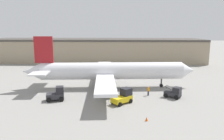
{
  "coord_description": "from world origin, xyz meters",
  "views": [
    {
      "loc": [
        1.75,
        -43.41,
        11.72
      ],
      "look_at": [
        0.0,
        0.0,
        3.66
      ],
      "focal_mm": 35.0,
      "sensor_mm": 36.0,
      "label": 1
    }
  ],
  "objects_px": {
    "pushback_tug": "(123,97)",
    "safety_cone_near": "(147,119)",
    "belt_loader_truck": "(174,92)",
    "ground_crew_worker": "(148,91)",
    "airplane": "(108,71)",
    "baggage_tug": "(57,94)"
  },
  "relations": [
    {
      "from": "pushback_tug",
      "to": "safety_cone_near",
      "type": "xyz_separation_m",
      "value": [
        2.97,
        -6.88,
        -0.81
      ]
    },
    {
      "from": "ground_crew_worker",
      "to": "belt_loader_truck",
      "type": "height_order",
      "value": "belt_loader_truck"
    },
    {
      "from": "ground_crew_worker",
      "to": "baggage_tug",
      "type": "relative_size",
      "value": 0.53
    },
    {
      "from": "ground_crew_worker",
      "to": "safety_cone_near",
      "type": "height_order",
      "value": "ground_crew_worker"
    },
    {
      "from": "safety_cone_near",
      "to": "belt_loader_truck",
      "type": "bearing_deg",
      "value": 59.9
    },
    {
      "from": "airplane",
      "to": "safety_cone_near",
      "type": "xyz_separation_m",
      "value": [
        6.05,
        -16.44,
        -3.11
      ]
    },
    {
      "from": "ground_crew_worker",
      "to": "baggage_tug",
      "type": "bearing_deg",
      "value": -162.19
    },
    {
      "from": "airplane",
      "to": "belt_loader_truck",
      "type": "xyz_separation_m",
      "value": [
        11.92,
        -6.32,
        -2.45
      ]
    },
    {
      "from": "baggage_tug",
      "to": "safety_cone_near",
      "type": "height_order",
      "value": "baggage_tug"
    },
    {
      "from": "airplane",
      "to": "belt_loader_truck",
      "type": "bearing_deg",
      "value": -32.43
    },
    {
      "from": "baggage_tug",
      "to": "safety_cone_near",
      "type": "bearing_deg",
      "value": -44.54
    },
    {
      "from": "airplane",
      "to": "pushback_tug",
      "type": "xyz_separation_m",
      "value": [
        3.08,
        -9.56,
        -2.3
      ]
    },
    {
      "from": "ground_crew_worker",
      "to": "airplane",
      "type": "bearing_deg",
      "value": 151.21
    },
    {
      "from": "ground_crew_worker",
      "to": "pushback_tug",
      "type": "bearing_deg",
      "value": -130.86
    },
    {
      "from": "belt_loader_truck",
      "to": "safety_cone_near",
      "type": "height_order",
      "value": "belt_loader_truck"
    },
    {
      "from": "ground_crew_worker",
      "to": "safety_cone_near",
      "type": "bearing_deg",
      "value": -92.65
    },
    {
      "from": "airplane",
      "to": "baggage_tug",
      "type": "distance_m",
      "value": 12.03
    },
    {
      "from": "airplane",
      "to": "baggage_tug",
      "type": "relative_size",
      "value": 10.87
    },
    {
      "from": "ground_crew_worker",
      "to": "pushback_tug",
      "type": "height_order",
      "value": "pushback_tug"
    },
    {
      "from": "belt_loader_truck",
      "to": "pushback_tug",
      "type": "height_order",
      "value": "pushback_tug"
    },
    {
      "from": "airplane",
      "to": "safety_cone_near",
      "type": "distance_m",
      "value": 17.79
    },
    {
      "from": "belt_loader_truck",
      "to": "baggage_tug",
      "type": "bearing_deg",
      "value": -138.8
    }
  ]
}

